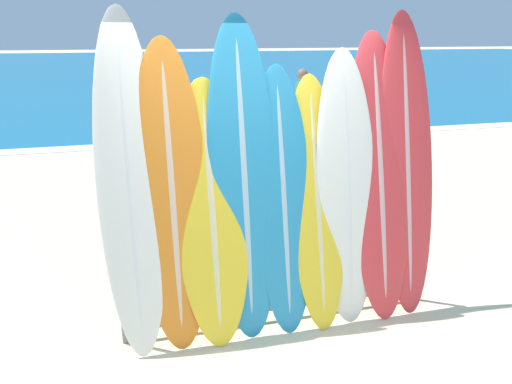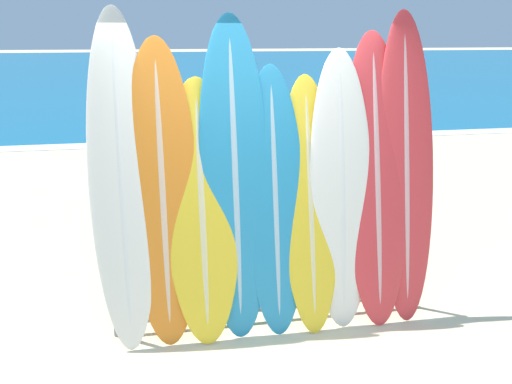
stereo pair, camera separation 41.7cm
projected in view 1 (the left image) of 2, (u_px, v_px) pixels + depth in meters
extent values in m
plane|color=beige|center=(285.00, 370.00, 3.76)|extent=(160.00, 160.00, 0.00)
cube|color=#146693|center=(129.00, 66.00, 38.76)|extent=(120.00, 60.00, 0.00)
cube|color=white|center=(169.00, 143.00, 11.47)|extent=(120.00, 0.60, 0.01)
cylinder|color=slate|center=(121.00, 293.00, 3.95)|extent=(0.04, 0.04, 0.92)
cylinder|color=slate|center=(417.00, 255.00, 4.62)|extent=(0.04, 0.04, 0.92)
cylinder|color=slate|center=(281.00, 225.00, 4.16)|extent=(2.71, 0.04, 0.04)
cylinder|color=slate|center=(280.00, 307.00, 4.39)|extent=(2.71, 0.04, 0.04)
ellipsoid|color=silver|center=(130.00, 185.00, 3.79)|extent=(0.50, 0.68, 2.64)
ellipsoid|color=silver|center=(130.00, 185.00, 3.79)|extent=(0.09, 0.66, 2.54)
ellipsoid|color=orange|center=(172.00, 197.00, 3.87)|extent=(0.57, 0.59, 2.42)
ellipsoid|color=beige|center=(172.00, 197.00, 3.87)|extent=(0.10, 0.57, 2.32)
ellipsoid|color=yellow|center=(212.00, 214.00, 3.97)|extent=(0.60, 0.63, 2.11)
ellipsoid|color=beige|center=(212.00, 214.00, 3.97)|extent=(0.11, 0.61, 2.03)
ellipsoid|color=teal|center=(244.00, 181.00, 4.01)|extent=(0.58, 0.60, 2.59)
ellipsoid|color=#98BACC|center=(244.00, 181.00, 4.01)|extent=(0.10, 0.58, 2.49)
ellipsoid|color=teal|center=(283.00, 201.00, 4.11)|extent=(0.50, 0.57, 2.20)
ellipsoid|color=#98BACC|center=(283.00, 201.00, 4.11)|extent=(0.09, 0.56, 2.11)
ellipsoid|color=yellow|center=(317.00, 203.00, 4.20)|extent=(0.49, 0.63, 2.11)
ellipsoid|color=beige|center=(317.00, 203.00, 4.20)|extent=(0.09, 0.62, 2.03)
ellipsoid|color=silver|center=(347.00, 189.00, 4.24)|extent=(0.54, 0.55, 2.32)
ellipsoid|color=silver|center=(347.00, 189.00, 4.24)|extent=(0.10, 0.54, 2.23)
ellipsoid|color=red|center=(379.00, 177.00, 4.32)|extent=(0.57, 0.69, 2.46)
ellipsoid|color=#D59E9F|center=(379.00, 177.00, 4.32)|extent=(0.10, 0.68, 2.37)
ellipsoid|color=red|center=(406.00, 166.00, 4.38)|extent=(0.52, 0.64, 2.62)
ellipsoid|color=#D59E9F|center=(406.00, 166.00, 4.38)|extent=(0.09, 0.62, 2.52)
cylinder|color=#A87A5B|center=(259.00, 162.00, 8.27)|extent=(0.11, 0.11, 0.78)
cylinder|color=#A87A5B|center=(259.00, 159.00, 8.43)|extent=(0.11, 0.11, 0.78)
cube|color=#282D38|center=(259.00, 144.00, 8.27)|extent=(0.18, 0.24, 0.23)
cube|color=#42996B|center=(259.00, 119.00, 8.14)|extent=(0.20, 0.26, 0.61)
sphere|color=#A87A5B|center=(259.00, 91.00, 8.01)|extent=(0.22, 0.22, 0.22)
cylinder|color=#846047|center=(304.00, 132.00, 10.60)|extent=(0.11, 0.11, 0.82)
cylinder|color=#846047|center=(298.00, 131.00, 10.74)|extent=(0.11, 0.11, 0.82)
cube|color=#CC4C3D|center=(302.00, 118.00, 10.58)|extent=(0.21, 0.27, 0.25)
cube|color=#42996B|center=(302.00, 97.00, 10.45)|extent=(0.24, 0.29, 0.64)
sphere|color=#846047|center=(303.00, 74.00, 10.31)|extent=(0.23, 0.23, 0.23)
cylinder|color=#A87A5B|center=(155.00, 216.00, 5.87)|extent=(0.10, 0.10, 0.74)
cylinder|color=#A87A5B|center=(146.00, 220.00, 5.74)|extent=(0.10, 0.10, 0.74)
cube|color=#385693|center=(149.00, 197.00, 5.73)|extent=(0.24, 0.24, 0.22)
cube|color=#DB3842|center=(147.00, 164.00, 5.61)|extent=(0.26, 0.26, 0.58)
sphere|color=#A87A5B|center=(144.00, 126.00, 5.48)|extent=(0.21, 0.21, 0.21)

